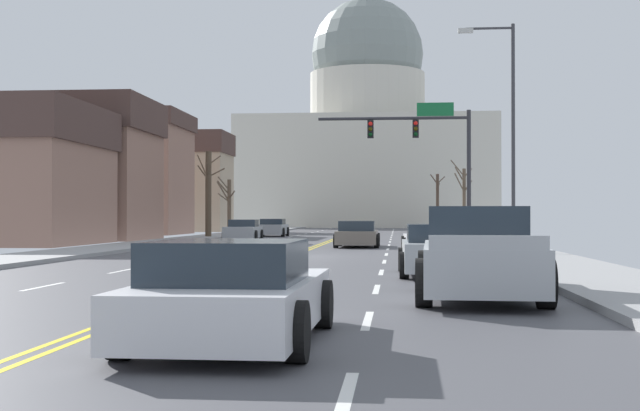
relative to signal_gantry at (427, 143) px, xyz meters
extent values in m
cube|color=#49494F|center=(-5.44, -13.60, -5.29)|extent=(14.00, 180.00, 0.06)
cube|color=yellow|center=(-5.56, -13.60, -5.26)|extent=(0.10, 176.40, 0.00)
cube|color=yellow|center=(-5.32, -13.60, -5.26)|extent=(0.10, 176.40, 0.00)
cube|color=silver|center=(-1.94, -37.70, -5.26)|extent=(0.12, 2.20, 0.00)
cube|color=silver|center=(-1.94, -32.50, -5.26)|extent=(0.12, 2.20, 0.00)
cube|color=silver|center=(-1.94, -27.30, -5.26)|extent=(0.12, 2.20, 0.00)
cube|color=silver|center=(-1.94, -22.10, -5.26)|extent=(0.12, 2.20, 0.00)
cube|color=silver|center=(-1.94, -16.90, -5.26)|extent=(0.12, 2.20, 0.00)
cube|color=silver|center=(-1.94, -11.70, -5.26)|extent=(0.12, 2.20, 0.00)
cube|color=silver|center=(-1.94, -6.50, -5.26)|extent=(0.12, 2.20, 0.00)
cube|color=silver|center=(-1.94, -1.30, -5.26)|extent=(0.12, 2.20, 0.00)
cube|color=silver|center=(-1.94, 3.90, -5.26)|extent=(0.12, 2.20, 0.00)
cube|color=silver|center=(-1.94, 9.10, -5.26)|extent=(0.12, 2.20, 0.00)
cube|color=silver|center=(-1.94, 14.30, -5.26)|extent=(0.12, 2.20, 0.00)
cube|color=silver|center=(-1.94, 19.50, -5.26)|extent=(0.12, 2.20, 0.00)
cube|color=silver|center=(-1.94, 24.70, -5.26)|extent=(0.12, 2.20, 0.00)
cube|color=silver|center=(-1.94, 29.90, -5.26)|extent=(0.12, 2.20, 0.00)
cube|color=silver|center=(-1.94, 35.10, -5.26)|extent=(0.12, 2.20, 0.00)
cube|color=silver|center=(-1.94, 40.30, -5.26)|extent=(0.12, 2.20, 0.00)
cube|color=silver|center=(-1.94, 45.50, -5.26)|extent=(0.12, 2.20, 0.00)
cube|color=silver|center=(-1.94, 50.70, -5.26)|extent=(0.12, 2.20, 0.00)
cube|color=silver|center=(-8.94, -27.30, -5.26)|extent=(0.12, 2.20, 0.00)
cube|color=silver|center=(-8.94, -22.10, -5.26)|extent=(0.12, 2.20, 0.00)
cube|color=silver|center=(-8.94, -16.90, -5.26)|extent=(0.12, 2.20, 0.00)
cube|color=silver|center=(-8.94, -11.70, -5.26)|extent=(0.12, 2.20, 0.00)
cube|color=silver|center=(-8.94, -6.50, -5.26)|extent=(0.12, 2.20, 0.00)
cube|color=silver|center=(-8.94, -1.30, -5.26)|extent=(0.12, 2.20, 0.00)
cube|color=silver|center=(-8.94, 3.90, -5.26)|extent=(0.12, 2.20, 0.00)
cube|color=silver|center=(-8.94, 9.10, -5.26)|extent=(0.12, 2.20, 0.00)
cube|color=silver|center=(-8.94, 14.30, -5.26)|extent=(0.12, 2.20, 0.00)
cube|color=silver|center=(-8.94, 19.50, -5.26)|extent=(0.12, 2.20, 0.00)
cube|color=silver|center=(-8.94, 24.70, -5.26)|extent=(0.12, 2.20, 0.00)
cube|color=silver|center=(-8.94, 29.90, -5.26)|extent=(0.12, 2.20, 0.00)
cube|color=silver|center=(-8.94, 35.10, -5.26)|extent=(0.12, 2.20, 0.00)
cube|color=silver|center=(-8.94, 40.30, -5.26)|extent=(0.12, 2.20, 0.00)
cube|color=silver|center=(-8.94, 45.50, -5.26)|extent=(0.12, 2.20, 0.00)
cube|color=silver|center=(-8.94, 50.70, -5.26)|extent=(0.12, 2.20, 0.00)
cube|color=#959595|center=(3.06, -13.60, -5.19)|extent=(3.00, 180.00, 0.14)
cube|color=#959595|center=(-13.94, -13.60, -5.19)|extent=(3.00, 180.00, 0.14)
cylinder|color=#28282D|center=(2.16, 0.01, -1.71)|extent=(0.22, 0.22, 6.81)
cylinder|color=#28282D|center=(-1.74, 0.01, 1.29)|extent=(7.80, 0.16, 0.16)
cube|color=black|center=(-0.57, 0.01, 0.73)|extent=(0.32, 0.28, 0.92)
sphere|color=red|center=(-0.57, -0.15, 1.01)|extent=(0.22, 0.22, 0.22)
sphere|color=#332B05|center=(-0.57, -0.15, 0.73)|extent=(0.22, 0.22, 0.22)
sphere|color=black|center=(-0.57, -0.15, 0.45)|extent=(0.22, 0.22, 0.22)
cube|color=black|center=(-2.91, 0.01, 0.73)|extent=(0.32, 0.28, 0.92)
sphere|color=red|center=(-2.91, -0.15, 1.01)|extent=(0.22, 0.22, 0.22)
sphere|color=#332B05|center=(-2.91, -0.15, 0.73)|extent=(0.22, 0.22, 0.22)
sphere|color=black|center=(-2.91, -0.15, 0.45)|extent=(0.22, 0.22, 0.22)
cube|color=#146033|center=(0.44, 0.03, 1.74)|extent=(1.90, 0.06, 0.70)
cylinder|color=#333338|center=(2.76, -12.50, -0.88)|extent=(0.14, 0.14, 8.47)
cylinder|color=#333338|center=(1.89, -12.50, 3.20)|extent=(1.74, 0.09, 0.09)
cube|color=#B2B2AD|center=(1.02, -12.50, 3.13)|extent=(0.56, 0.24, 0.16)
cube|color=beige|center=(-5.44, 67.40, 1.65)|extent=(32.18, 20.03, 13.82)
cylinder|color=beige|center=(-5.44, 67.40, 11.66)|extent=(14.95, 14.95, 6.20)
sphere|color=gray|center=(-5.44, 67.40, 17.31)|extent=(14.57, 14.57, 14.57)
cube|color=#6B6056|center=(-3.42, -3.95, -4.79)|extent=(1.89, 4.52, 0.61)
cube|color=#232D38|center=(-3.41, -4.31, -4.25)|extent=(1.65, 2.18, 0.47)
cylinder|color=black|center=(-4.36, -2.55, -4.94)|extent=(0.22, 0.64, 0.64)
cylinder|color=black|center=(-2.49, -2.54, -4.94)|extent=(0.22, 0.64, 0.64)
cylinder|color=black|center=(-4.34, -5.35, -4.94)|extent=(0.22, 0.64, 0.64)
cylinder|color=black|center=(-2.48, -5.34, -4.94)|extent=(0.22, 0.64, 0.64)
cube|color=silver|center=(-0.26, -9.67, -4.82)|extent=(2.03, 4.39, 0.56)
cube|color=#232D38|center=(-0.25, -9.78, -4.35)|extent=(1.73, 2.00, 0.39)
cylinder|color=black|center=(-1.24, -8.36, -4.94)|extent=(0.24, 0.65, 0.64)
cylinder|color=black|center=(0.65, -8.30, -4.94)|extent=(0.24, 0.65, 0.64)
cylinder|color=black|center=(-1.16, -11.04, -4.94)|extent=(0.24, 0.65, 0.64)
cylinder|color=black|center=(0.73, -10.98, -4.94)|extent=(0.24, 0.65, 0.64)
cube|color=silver|center=(-0.33, -16.44, -4.79)|extent=(1.80, 4.40, 0.61)
cube|color=#232D38|center=(-0.33, -16.77, -4.26)|extent=(1.58, 2.02, 0.45)
cylinder|color=black|center=(-1.22, -15.07, -4.94)|extent=(0.22, 0.64, 0.64)
cylinder|color=black|center=(0.57, -15.08, -4.94)|extent=(0.22, 0.64, 0.64)
cylinder|color=black|center=(-1.23, -17.79, -4.94)|extent=(0.22, 0.64, 0.64)
cylinder|color=black|center=(0.56, -17.80, -4.94)|extent=(0.22, 0.64, 0.64)
cube|color=#9EA3A8|center=(-0.49, -23.04, -4.76)|extent=(1.81, 4.37, 0.68)
cube|color=#232D38|center=(-0.49, -23.27, -4.20)|extent=(1.58, 1.86, 0.44)
cylinder|color=black|center=(-1.39, -21.69, -4.94)|extent=(0.23, 0.64, 0.64)
cylinder|color=black|center=(0.39, -21.68, -4.94)|extent=(0.23, 0.64, 0.64)
cylinder|color=black|center=(-1.36, -24.40, -4.94)|extent=(0.23, 0.64, 0.64)
cylinder|color=black|center=(0.41, -24.38, -4.94)|extent=(0.23, 0.64, 0.64)
cube|color=#ADB2B7|center=(-0.06, -29.08, -4.66)|extent=(2.14, 5.38, 0.76)
cube|color=#1E2833|center=(-0.03, -28.34, -3.94)|extent=(1.85, 1.87, 0.69)
cube|color=#ADB2B7|center=(-0.15, -31.68, -4.17)|extent=(1.79, 0.17, 0.22)
cylinder|color=black|center=(-0.97, -27.45, -4.86)|extent=(0.31, 0.81, 0.80)
cylinder|color=black|center=(0.98, -27.53, -4.86)|extent=(0.31, 0.81, 0.80)
cylinder|color=black|center=(-1.09, -30.64, -4.86)|extent=(0.31, 0.81, 0.80)
cylinder|color=black|center=(0.86, -30.71, -4.86)|extent=(0.31, 0.81, 0.80)
cube|color=silver|center=(-3.44, -34.74, -4.81)|extent=(1.90, 4.40, 0.58)
cube|color=#232D38|center=(-3.44, -35.12, -4.28)|extent=(1.65, 1.98, 0.47)
cylinder|color=black|center=(-4.34, -33.37, -4.94)|extent=(0.23, 0.64, 0.64)
cylinder|color=black|center=(-2.50, -33.40, -4.94)|extent=(0.23, 0.64, 0.64)
cylinder|color=black|center=(-4.38, -36.09, -4.94)|extent=(0.23, 0.64, 0.64)
cylinder|color=black|center=(-2.54, -36.11, -4.94)|extent=(0.23, 0.64, 0.64)
cube|color=#9EA3A8|center=(-10.66, 5.64, -4.76)|extent=(1.93, 4.34, 0.67)
cube|color=#232D38|center=(-10.66, 5.85, -4.22)|extent=(1.64, 1.86, 0.42)
cylinder|color=black|center=(-9.72, 4.34, -4.94)|extent=(0.24, 0.65, 0.64)
cylinder|color=black|center=(-11.51, 4.28, -4.94)|extent=(0.24, 0.65, 0.64)
cylinder|color=black|center=(-9.80, 7.00, -4.94)|extent=(0.24, 0.65, 0.64)
cylinder|color=black|center=(-11.59, 6.94, -4.94)|extent=(0.24, 0.65, 0.64)
cube|color=#9EA3A8|center=(-10.45, 16.34, -4.75)|extent=(1.85, 4.23, 0.69)
cube|color=#232D38|center=(-10.45, 16.43, -4.20)|extent=(1.62, 2.05, 0.40)
cylinder|color=black|center=(-9.53, 15.04, -4.94)|extent=(0.22, 0.64, 0.64)
cylinder|color=black|center=(-11.35, 15.03, -4.94)|extent=(0.22, 0.64, 0.64)
cylinder|color=black|center=(-9.55, 17.65, -4.94)|extent=(0.22, 0.64, 0.64)
cylinder|color=black|center=(-11.37, 17.64, -4.94)|extent=(0.22, 0.64, 0.64)
cube|color=#8C6656|center=(-24.25, 22.02, -1.06)|extent=(11.46, 8.29, 8.40)
cube|color=#47332D|center=(-24.25, 22.02, 3.79)|extent=(11.91, 8.62, 1.30)
cube|color=#8C6656|center=(-21.77, -2.20, -2.71)|extent=(9.03, 9.23, 5.09)
cube|color=#47332D|center=(-21.77, -2.20, 0.89)|extent=(9.39, 9.59, 2.11)
cube|color=tan|center=(-21.46, 34.54, -1.64)|extent=(8.08, 6.51, 7.25)
cube|color=#47332D|center=(-21.46, 34.54, 3.00)|extent=(8.41, 6.77, 2.03)
cube|color=#8C6656|center=(-23.12, 6.92, -1.96)|extent=(12.42, 7.77, 6.60)
cube|color=#47332D|center=(-23.12, 6.92, 2.40)|extent=(12.91, 8.08, 2.11)
cylinder|color=brown|center=(3.36, 18.88, -2.72)|extent=(0.26, 0.26, 4.80)
cylinder|color=brown|center=(3.00, 18.70, -1.35)|extent=(0.82, 0.47, 1.42)
cylinder|color=brown|center=(3.65, 19.19, -0.62)|extent=(0.71, 0.75, 0.72)
cylinder|color=brown|center=(3.59, 18.50, -1.64)|extent=(0.59, 0.88, 0.86)
cylinder|color=brown|center=(3.05, 19.05, -0.77)|extent=(0.73, 0.46, 1.19)
cylinder|color=brown|center=(2.87, 18.69, -0.30)|extent=(1.07, 0.49, 1.22)
cylinder|color=#4C3D2D|center=(-13.80, 10.31, -2.34)|extent=(0.40, 0.40, 5.55)
cylinder|color=#4C3D2D|center=(-13.45, 10.55, -0.15)|extent=(0.78, 0.57, 0.68)
cylinder|color=#4C3D2D|center=(-13.77, 9.96, -0.89)|extent=(0.18, 0.79, 1.10)
cylinder|color=#4C3D2D|center=(-13.29, 10.42, -0.96)|extent=(1.08, 0.32, 0.63)
cylinder|color=#4C3D2D|center=(-13.81, 10.62, -0.76)|extent=(0.09, 0.68, 0.96)
cylinder|color=#4C3D2D|center=(-14.23, 10.60, -0.60)|extent=(0.96, 0.68, 1.74)
cylinder|color=#4C3D2D|center=(-14.25, 10.72, -0.95)|extent=(0.99, 0.93, 1.05)
cylinder|color=#423328|center=(2.45, 41.14, -2.38)|extent=(0.31, 0.31, 5.47)
cylinder|color=#423328|center=(2.51, 40.65, -0.91)|extent=(0.25, 1.05, 0.75)
cylinder|color=#423328|center=(2.11, 41.43, -0.15)|extent=(0.80, 0.72, 1.05)
cylinder|color=#423328|center=(2.81, 41.06, -0.24)|extent=(0.80, 0.25, 0.75)
cylinder|color=#423328|center=(2.48, 40.64, -1.15)|extent=(0.14, 1.04, 0.95)
cylinder|color=brown|center=(-14.33, 19.95, -3.07)|extent=(0.29, 0.29, 4.11)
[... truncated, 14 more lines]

